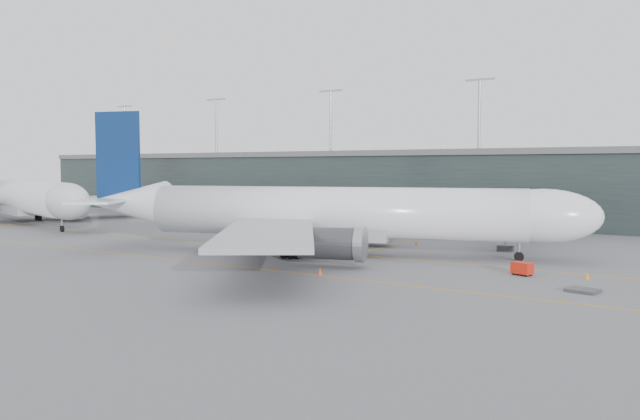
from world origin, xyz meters
The scene contains 18 objects.
ground centered at (0.00, 0.00, 0.00)m, with size 320.00×320.00×0.00m, color #5B5C60.
taxiline_a centered at (0.00, -4.00, 0.01)m, with size 160.00×0.25×0.02m, color #C07F12.
taxiline_b centered at (0.00, -20.00, 0.01)m, with size 160.00×0.25×0.02m, color #C07F12.
taxiline_lead_main centered at (5.00, 20.00, 0.01)m, with size 0.25×60.00×0.02m, color #C07F12.
taxiline_lead_adj centered at (-75.00, 20.00, 0.01)m, with size 0.25×60.00×0.02m, color #C07F12.
terminal centered at (0.00, 58.00, 7.62)m, with size 240.00×36.00×29.00m.
main_aircraft centered at (2.14, -5.45, 5.53)m, with size 68.85×63.36×19.72m.
jet_bridge centered at (20.46, 24.66, 5.15)m, with size 7.95×45.18×6.88m.
second_aircraft centered at (-76.64, -0.28, 5.46)m, with size 68.42×62.98×19.46m.
gse_cart centered at (28.13, -8.13, 0.79)m, with size 2.40×1.92×1.43m.
baggage_dolly centered at (35.28, -14.21, 0.17)m, with size 2.76×2.21×0.28m, color #38373D.
uld_a centered at (-4.78, 9.52, 1.07)m, with size 2.24×1.80×2.03m.
uld_b centered at (-1.84, 10.63, 0.97)m, with size 2.46×2.21×1.85m.
uld_c centered at (-1.44, 10.58, 0.86)m, with size 2.12×1.86×1.64m.
cone_nose centered at (34.49, -6.71, 0.35)m, with size 0.44×0.44×0.71m, color orange.
cone_wing_stbd centered at (9.29, -19.28, 0.38)m, with size 0.48×0.48×0.76m, color #FF470E.
cone_wing_port centered at (8.00, 9.83, 0.30)m, with size 0.38×0.38×0.61m, color #E65B0C.
cone_tail centered at (-10.13, -10.37, 0.35)m, with size 0.44×0.44×0.69m, color #E1590C.
Camera 1 is at (45.10, -76.32, 11.76)m, focal length 35.00 mm.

